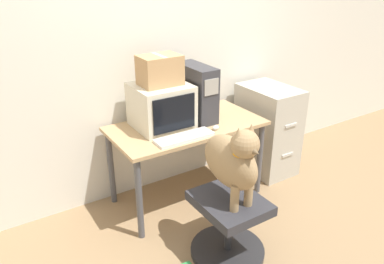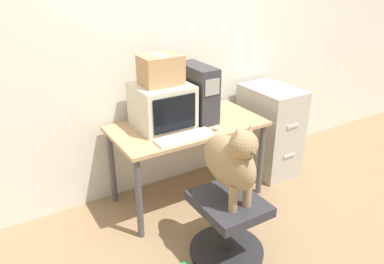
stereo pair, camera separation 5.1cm
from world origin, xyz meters
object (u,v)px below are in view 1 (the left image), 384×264
Objects in this scene: pc_tower at (196,92)px; dog at (233,160)px; keyboard at (184,137)px; office_chair at (229,225)px; crt_monitor at (161,106)px; filing_cabinet at (267,129)px; cardboard_box at (160,70)px.

dog is at bearing -107.90° from pc_tower.
keyboard reaches higher than office_chair.
dog is (0.06, -0.87, -0.12)m from crt_monitor.
filing_cabinet reaches higher than office_chair.
pc_tower is at bearing 44.88° from keyboard.
keyboard is 0.54× the size of filing_cabinet.
dog is (-0.28, -0.86, -0.17)m from pc_tower.
crt_monitor is at bearing 93.74° from dog.
keyboard is 0.87× the size of office_chair.
crt_monitor is 0.93× the size of keyboard.
cardboard_box is at bearing 93.76° from office_chair.
pc_tower is 0.92m from dog.
crt_monitor is 0.29m from cardboard_box.
crt_monitor is 0.51× the size of filing_cabinet.
dog is 0.67× the size of filing_cabinet.
office_chair is 1.70× the size of cardboard_box.
office_chair is at bearing -86.22° from crt_monitor.
pc_tower reaches higher than crt_monitor.
filing_cabinet is 1.37m from cardboard_box.
pc_tower is at bearing -1.24° from cardboard_box.
filing_cabinet is (0.81, -0.06, -0.51)m from pc_tower.
dog reaches higher than office_chair.
filing_cabinet is at bearing 12.71° from keyboard.
office_chair is at bearing -86.24° from cardboard_box.
crt_monitor is 0.94× the size of pc_tower.
office_chair is at bearing -143.74° from filing_cabinet.
filing_cabinet is (1.09, 0.81, -0.34)m from dog.
keyboard is 0.56m from dog.
pc_tower is at bearing -0.58° from crt_monitor.
dog is at bearing -86.28° from cardboard_box.
cardboard_box is at bearing 90.00° from crt_monitor.
filing_cabinet is at bearing -2.97° from crt_monitor.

